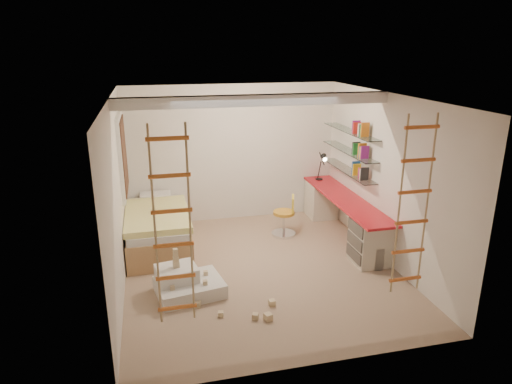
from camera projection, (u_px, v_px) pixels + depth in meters
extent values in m
plane|color=#9B7E64|center=(261.00, 269.00, 6.97)|extent=(4.50, 4.50, 0.00)
cube|color=white|center=(256.00, 100.00, 6.47)|extent=(4.00, 0.18, 0.16)
cube|color=white|center=(122.00, 155.00, 7.45)|extent=(0.06, 1.15, 1.35)
cube|color=#4C2D1E|center=(124.00, 155.00, 7.46)|extent=(0.02, 1.00, 1.20)
cylinder|color=white|center=(376.00, 256.00, 7.00)|extent=(0.28, 0.28, 0.35)
cube|color=red|center=(345.00, 199.00, 7.89)|extent=(0.55, 2.80, 0.04)
cube|color=beige|center=(321.00, 199.00, 9.03)|extent=(0.52, 0.55, 0.71)
cube|color=beige|center=(371.00, 242.00, 7.08)|extent=(0.52, 0.55, 0.71)
cube|color=#4C4742|center=(356.00, 228.00, 6.94)|extent=(0.02, 0.50, 0.18)
cube|color=#4C4742|center=(355.00, 241.00, 7.01)|extent=(0.02, 0.50, 0.18)
cube|color=#4C4742|center=(354.00, 254.00, 7.08)|extent=(0.02, 0.50, 0.18)
cube|color=white|center=(348.00, 170.00, 8.07)|extent=(0.25, 1.80, 0.01)
cube|color=white|center=(349.00, 151.00, 7.96)|extent=(0.25, 1.80, 0.01)
cube|color=white|center=(350.00, 131.00, 7.86)|extent=(0.25, 1.80, 0.01)
cube|color=#AD7F51|center=(158.00, 234.00, 7.71)|extent=(1.00, 2.00, 0.45)
cube|color=white|center=(157.00, 218.00, 7.63)|extent=(0.95, 1.95, 0.12)
cube|color=yellow|center=(157.00, 215.00, 7.45)|extent=(1.02, 1.60, 0.10)
cube|color=white|center=(155.00, 196.00, 8.33)|extent=(0.55, 0.35, 0.12)
cylinder|color=black|center=(319.00, 179.00, 8.94)|extent=(0.14, 0.14, 0.02)
cylinder|color=black|center=(319.00, 170.00, 8.88)|extent=(0.02, 0.15, 0.36)
cylinder|color=black|center=(322.00, 158.00, 8.71)|extent=(0.02, 0.27, 0.20)
cone|color=black|center=(324.00, 157.00, 8.58)|extent=(0.12, 0.14, 0.15)
cylinder|color=#FFEABF|center=(325.00, 159.00, 8.55)|extent=(0.08, 0.04, 0.08)
cylinder|color=gold|center=(284.00, 213.00, 8.10)|extent=(0.48, 0.48, 0.05)
cube|color=gold|center=(293.00, 204.00, 8.03)|extent=(0.13, 0.29, 0.27)
cylinder|color=silver|center=(284.00, 223.00, 8.16)|extent=(0.06, 0.06, 0.38)
cylinder|color=silver|center=(283.00, 234.00, 8.22)|extent=(0.55, 0.55, 0.05)
cube|color=silver|center=(190.00, 287.00, 6.26)|extent=(0.99, 0.83, 0.20)
cube|color=silver|center=(177.00, 273.00, 6.23)|extent=(0.61, 0.53, 0.20)
cube|color=#CCB284|center=(176.00, 264.00, 6.19)|extent=(0.09, 0.09, 0.08)
cube|color=#CCB284|center=(176.00, 259.00, 6.17)|extent=(0.08, 0.08, 0.07)
cube|color=#CCB284|center=(175.00, 253.00, 6.14)|extent=(0.07, 0.07, 0.12)
cube|color=#CCB284|center=(205.00, 282.00, 6.13)|extent=(0.06, 0.06, 0.06)
cube|color=#CCB284|center=(206.00, 273.00, 6.39)|extent=(0.06, 0.06, 0.06)
cube|color=#CCB284|center=(172.00, 287.00, 6.01)|extent=(0.06, 0.06, 0.06)
cube|color=#CCB284|center=(268.00, 317.00, 5.68)|extent=(0.07, 0.07, 0.07)
cube|color=#CCB284|center=(198.00, 304.00, 5.96)|extent=(0.07, 0.07, 0.07)
cube|color=#CCB284|center=(221.00, 314.00, 5.76)|extent=(0.07, 0.07, 0.07)
cube|color=#CCB284|center=(255.00, 316.00, 5.70)|extent=(0.07, 0.07, 0.07)
cube|color=#CCB284|center=(272.00, 303.00, 6.00)|extent=(0.07, 0.07, 0.07)
cube|color=#262626|center=(348.00, 164.00, 8.04)|extent=(0.14, 0.46, 0.22)
cube|color=white|center=(349.00, 145.00, 7.93)|extent=(0.14, 0.46, 0.22)
cube|color=red|center=(351.00, 125.00, 7.82)|extent=(0.14, 0.46, 0.22)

